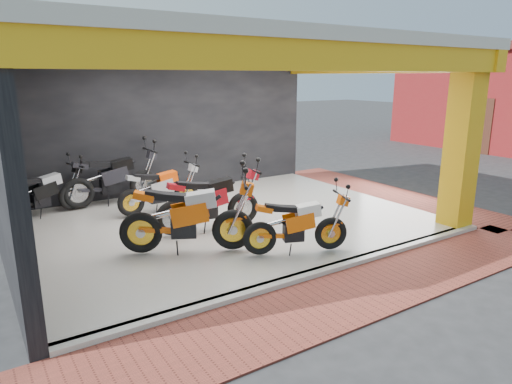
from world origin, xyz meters
TOP-DOWN VIEW (x-y plane):
  - ground at (0.00, 0.00)m, footprint 80.00×80.00m
  - showroom_floor at (0.00, 2.00)m, footprint 8.00×6.00m
  - showroom_ceiling at (0.00, 2.00)m, footprint 8.40×6.40m
  - back_wall at (0.00, 5.10)m, footprint 8.20×0.20m
  - corner_column at (3.75, -0.75)m, footprint 0.50×0.50m
  - header_beam_front at (0.00, -1.00)m, footprint 8.40×0.30m
  - header_beam_right at (4.00, 2.00)m, footprint 0.30×6.40m
  - floor_kerb at (0.00, -1.02)m, footprint 8.00×0.20m
  - paver_front at (0.00, -1.80)m, footprint 9.00×1.40m
  - paver_right at (4.80, 2.00)m, footprint 1.40×7.00m
  - moto_hero at (0.62, -0.50)m, footprint 2.05×1.36m
  - moto_row_a at (-0.80, 0.40)m, footprint 2.53×1.87m
  - moto_row_b at (0.06, 1.49)m, footprint 2.31×1.06m
  - moto_row_c at (-0.37, 3.29)m, footprint 1.99×0.77m
  - moto_row_d at (-0.93, 4.50)m, footprint 2.38×0.92m
  - moto_row_e at (-2.61, 4.50)m, footprint 2.11×1.29m

SIDE VIEW (x-z plane):
  - ground at x=0.00m, z-range 0.00..0.00m
  - paver_front at x=0.00m, z-range 0.00..0.03m
  - paver_right at x=4.80m, z-range 0.00..0.03m
  - showroom_floor at x=0.00m, z-range 0.00..0.10m
  - floor_kerb at x=0.00m, z-range 0.00..0.10m
  - moto_hero at x=0.62m, z-range 0.10..1.28m
  - moto_row_c at x=-0.37m, z-range 0.10..1.31m
  - moto_row_e at x=-2.61m, z-range 0.10..1.31m
  - moto_row_b at x=0.06m, z-range 0.10..1.46m
  - moto_row_d at x=-0.93m, z-range 0.10..1.54m
  - moto_row_a at x=-0.80m, z-range 0.10..1.56m
  - back_wall at x=0.00m, z-range 0.00..3.50m
  - corner_column at x=3.75m, z-range 0.00..3.50m
  - header_beam_front at x=0.00m, z-range 3.10..3.50m
  - header_beam_right at x=4.00m, z-range 3.10..3.50m
  - showroom_ceiling at x=0.00m, z-range 3.50..3.70m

